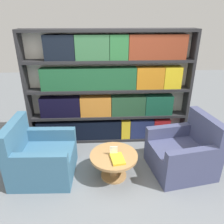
# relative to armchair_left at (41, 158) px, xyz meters

# --- Properties ---
(ground_plane) EXTENTS (14.00, 14.00, 0.00)m
(ground_plane) POSITION_rel_armchair_left_xyz_m (1.10, -0.33, -0.30)
(ground_plane) COLOR slate
(bookshelf) EXTENTS (3.02, 0.30, 2.11)m
(bookshelf) POSITION_rel_armchair_left_xyz_m (1.11, 1.03, 0.73)
(bookshelf) COLOR silver
(bookshelf) RESTS_ON ground_plane
(armchair_left) EXTENTS (0.93, 0.87, 0.92)m
(armchair_left) POSITION_rel_armchair_left_xyz_m (0.00, 0.00, 0.00)
(armchair_left) COLOR #386684
(armchair_left) RESTS_ON ground_plane
(armchair_right) EXTENTS (1.03, 0.98, 0.92)m
(armchair_right) POSITION_rel_armchair_left_xyz_m (2.25, 0.01, 0.00)
(armchair_right) COLOR #42476B
(armchair_right) RESTS_ON ground_plane
(coffee_table) EXTENTS (0.73, 0.73, 0.40)m
(coffee_table) POSITION_rel_armchair_left_xyz_m (1.12, -0.10, -0.02)
(coffee_table) COLOR #AD7F4C
(coffee_table) RESTS_ON ground_plane
(table_sign) EXTENTS (0.11, 0.06, 0.15)m
(table_sign) POSITION_rel_armchair_left_xyz_m (1.12, -0.10, 0.16)
(table_sign) COLOR black
(table_sign) RESTS_ON coffee_table
(stray_book) EXTENTS (0.22, 0.30, 0.03)m
(stray_book) POSITION_rel_armchair_left_xyz_m (1.17, -0.23, 0.11)
(stray_book) COLOR gold
(stray_book) RESTS_ON coffee_table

